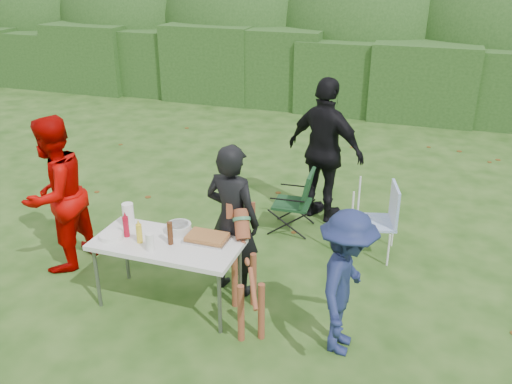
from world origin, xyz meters
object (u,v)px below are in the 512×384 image
(ketchup_bottle, at_px, (126,227))
(paper_towel_roll, at_px, (128,215))
(folding_table, at_px, (167,246))
(child, at_px, (346,283))
(mustard_bottle, at_px, (139,234))
(beer_bottle, at_px, (170,233))
(camping_chair, at_px, (292,200))
(person_cook, at_px, (232,221))
(dog, at_px, (247,277))
(person_black_puffy, at_px, (325,151))
(person_red_jacket, at_px, (56,195))
(lawn_chair, at_px, (374,219))

(ketchup_bottle, bearing_deg, paper_towel_roll, 115.14)
(folding_table, bearing_deg, child, -3.30)
(folding_table, height_order, mustard_bottle, mustard_bottle)
(ketchup_bottle, xyz_separation_m, beer_bottle, (0.50, 0.00, 0.01))
(child, bearing_deg, camping_chair, 28.60)
(person_cook, xyz_separation_m, beer_bottle, (-0.47, -0.49, 0.02))
(folding_table, height_order, dog, dog)
(camping_chair, bearing_deg, child, 113.27)
(folding_table, xyz_separation_m, dog, (0.87, -0.02, -0.16))
(dog, height_order, mustard_bottle, dog)
(person_black_puffy, bearing_deg, ketchup_bottle, 81.26)
(person_red_jacket, distance_m, child, 3.41)
(mustard_bottle, bearing_deg, folding_table, 21.15)
(person_cook, relative_size, paper_towel_roll, 6.47)
(folding_table, xyz_separation_m, child, (1.84, -0.11, 0.02))
(person_cook, xyz_separation_m, person_black_puffy, (0.53, 2.05, 0.14))
(child, xyz_separation_m, ketchup_bottle, (-2.27, 0.08, 0.15))
(mustard_bottle, bearing_deg, dog, 3.66)
(dog, relative_size, ketchup_bottle, 5.03)
(person_cook, height_order, lawn_chair, person_cook)
(child, bearing_deg, person_cook, 67.98)
(person_black_puffy, distance_m, lawn_chair, 1.22)
(person_red_jacket, xyz_separation_m, lawn_chair, (3.40, 1.45, -0.45))
(mustard_bottle, distance_m, beer_bottle, 0.32)
(person_cook, bearing_deg, folding_table, 51.82)
(lawn_chair, bearing_deg, person_red_jacket, 8.50)
(person_black_puffy, height_order, dog, person_black_puffy)
(folding_table, relative_size, ketchup_bottle, 6.82)
(person_cook, distance_m, ketchup_bottle, 1.09)
(lawn_chair, distance_m, paper_towel_roll, 2.89)
(person_black_puffy, distance_m, ketchup_bottle, 2.96)
(person_black_puffy, distance_m, child, 2.76)
(folding_table, bearing_deg, paper_towel_roll, 161.28)
(person_black_puffy, xyz_separation_m, dog, (-0.19, -2.55, -0.46))
(ketchup_bottle, bearing_deg, beer_bottle, 0.41)
(folding_table, height_order, child, child)
(camping_chair, distance_m, mustard_bottle, 2.39)
(beer_bottle, distance_m, paper_towel_roll, 0.63)
(folding_table, relative_size, beer_bottle, 6.25)
(ketchup_bottle, bearing_deg, mustard_bottle, -19.92)
(person_cook, xyz_separation_m, dog, (0.34, -0.50, -0.32))
(child, bearing_deg, person_red_jacket, 84.85)
(folding_table, distance_m, person_black_puffy, 2.76)
(folding_table, relative_size, camping_chair, 1.75)
(person_cook, relative_size, camping_chair, 1.96)
(person_black_puffy, bearing_deg, paper_towel_roll, 77.44)
(person_cook, distance_m, paper_towel_roll, 1.10)
(person_black_puffy, xyz_separation_m, camping_chair, (-0.31, -0.49, -0.55))
(dog, xyz_separation_m, ketchup_bottle, (-1.31, -0.00, 0.32))
(camping_chair, distance_m, lawn_chair, 1.13)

